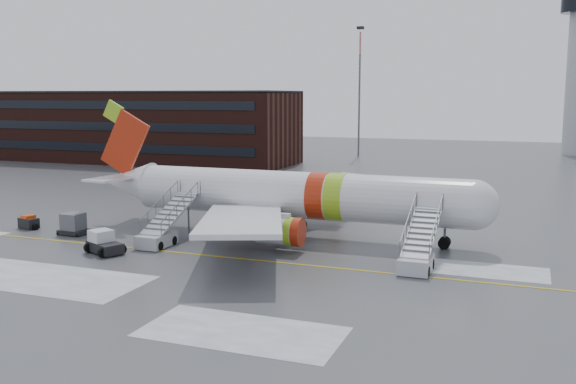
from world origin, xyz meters
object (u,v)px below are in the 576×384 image
at_px(uld_container, 73,225).
at_px(pushback_tug, 104,243).
at_px(airliner, 286,195).
at_px(airstair_fwd, 418,253).
at_px(airstair_aft, 162,231).
at_px(baggage_tractor, 29,223).

bearing_deg(uld_container, pushback_tug, -34.87).
height_order(airliner, pushback_tug, airliner).
height_order(airstair_fwd, airstair_aft, same).
relative_size(uld_container, baggage_tractor, 0.94).
bearing_deg(baggage_tractor, pushback_tug, -23.40).
bearing_deg(pushback_tug, uld_container, 145.13).
distance_m(airstair_fwd, pushback_tug, 22.82).
relative_size(airliner, uld_container, 15.55).
xyz_separation_m(pushback_tug, uld_container, (-6.32, 4.40, 0.10)).
distance_m(airliner, airstair_fwd, 13.89).
height_order(uld_container, baggage_tractor, uld_container).
bearing_deg(airstair_fwd, airliner, 151.47).
bearing_deg(airstair_fwd, pushback_tug, -170.30).
height_order(airliner, uld_container, airliner).
distance_m(airliner, baggage_tractor, 22.93).
relative_size(pushback_tug, baggage_tractor, 1.38).
relative_size(airliner, baggage_tractor, 14.54).
xyz_separation_m(airliner, airstair_fwd, (12.02, -6.54, -2.35)).
distance_m(airstair_fwd, baggage_tractor, 34.16).
height_order(pushback_tug, uld_container, uld_container).
relative_size(airliner, pushback_tug, 10.51).
bearing_deg(baggage_tractor, uld_container, -6.79).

